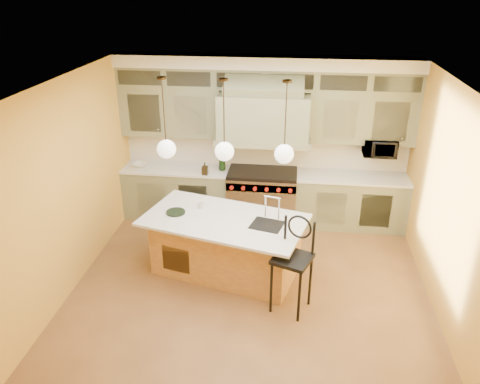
# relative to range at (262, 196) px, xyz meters

# --- Properties ---
(floor) EXTENTS (5.00, 5.00, 0.00)m
(floor) POSITION_rel_range_xyz_m (0.00, -2.14, -0.49)
(floor) COLOR brown
(floor) RESTS_ON ground
(ceiling) EXTENTS (5.00, 5.00, 0.00)m
(ceiling) POSITION_rel_range_xyz_m (0.00, -2.14, 2.41)
(ceiling) COLOR white
(ceiling) RESTS_ON wall_back
(wall_back) EXTENTS (5.00, 0.00, 5.00)m
(wall_back) POSITION_rel_range_xyz_m (0.00, 0.36, 0.96)
(wall_back) COLOR gold
(wall_back) RESTS_ON ground
(wall_front) EXTENTS (5.00, 0.00, 5.00)m
(wall_front) POSITION_rel_range_xyz_m (0.00, -4.64, 0.96)
(wall_front) COLOR gold
(wall_front) RESTS_ON ground
(wall_left) EXTENTS (0.00, 5.00, 5.00)m
(wall_left) POSITION_rel_range_xyz_m (-2.50, -2.14, 0.96)
(wall_left) COLOR gold
(wall_left) RESTS_ON ground
(wall_right) EXTENTS (0.00, 5.00, 5.00)m
(wall_right) POSITION_rel_range_xyz_m (2.50, -2.14, 0.96)
(wall_right) COLOR gold
(wall_right) RESTS_ON ground
(back_cabinetry) EXTENTS (5.00, 0.77, 2.90)m
(back_cabinetry) POSITION_rel_range_xyz_m (0.00, 0.09, 0.94)
(back_cabinetry) COLOR gray
(back_cabinetry) RESTS_ON floor
(range) EXTENTS (1.20, 0.74, 0.96)m
(range) POSITION_rel_range_xyz_m (0.00, 0.00, 0.00)
(range) COLOR silver
(range) RESTS_ON floor
(kitchen_island) EXTENTS (2.51, 1.75, 1.35)m
(kitchen_island) POSITION_rel_range_xyz_m (-0.40, -1.70, -0.01)
(kitchen_island) COLOR #9C6037
(kitchen_island) RESTS_ON floor
(counter_stool) EXTENTS (0.59, 0.59, 1.31)m
(counter_stool) POSITION_rel_range_xyz_m (0.59, -2.41, 0.27)
(counter_stool) COLOR black
(counter_stool) RESTS_ON floor
(microwave) EXTENTS (0.54, 0.37, 0.30)m
(microwave) POSITION_rel_range_xyz_m (1.95, 0.11, 0.96)
(microwave) COLOR black
(microwave) RESTS_ON back_cabinetry
(oil_bottle_a) EXTENTS (0.14, 0.14, 0.32)m
(oil_bottle_a) POSITION_rel_range_xyz_m (-0.72, 0.01, 0.62)
(oil_bottle_a) COLOR black
(oil_bottle_a) RESTS_ON back_cabinetry
(oil_bottle_b) EXTENTS (0.10, 0.10, 0.22)m
(oil_bottle_b) POSITION_rel_range_xyz_m (-0.98, -0.22, 0.56)
(oil_bottle_b) COLOR black
(oil_bottle_b) RESTS_ON back_cabinetry
(fruit_bowl) EXTENTS (0.28, 0.28, 0.06)m
(fruit_bowl) POSITION_rel_range_xyz_m (-2.21, 0.01, 0.49)
(fruit_bowl) COLOR silver
(fruit_bowl) RESTS_ON back_cabinetry
(cup) EXTENTS (0.10, 0.10, 0.08)m
(cup) POSITION_rel_range_xyz_m (-0.81, -1.45, 0.48)
(cup) COLOR beige
(cup) RESTS_ON kitchen_island
(pendant_left) EXTENTS (0.26, 0.26, 1.11)m
(pendant_left) POSITION_rel_range_xyz_m (-1.20, -1.69, 1.46)
(pendant_left) COLOR #2D2319
(pendant_left) RESTS_ON ceiling
(pendant_center) EXTENTS (0.26, 0.26, 1.11)m
(pendant_center) POSITION_rel_range_xyz_m (-0.40, -1.69, 1.46)
(pendant_center) COLOR #2D2319
(pendant_center) RESTS_ON ceiling
(pendant_right) EXTENTS (0.26, 0.26, 1.11)m
(pendant_right) POSITION_rel_range_xyz_m (0.40, -1.69, 1.46)
(pendant_right) COLOR #2D2319
(pendant_right) RESTS_ON ceiling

